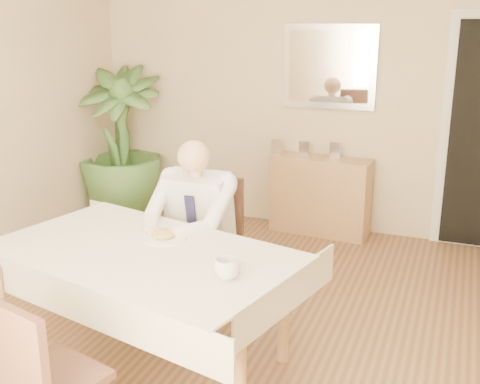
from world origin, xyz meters
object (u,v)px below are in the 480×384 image
at_px(chair_far, 207,236).
at_px(potted_palm, 120,144).
at_px(seated_man, 189,227).
at_px(dining_table, 144,265).
at_px(coffee_mug, 227,269).
at_px(sideboard, 320,196).
at_px(chair_near, 36,376).

bearing_deg(chair_far, potted_palm, 132.74).
distance_m(chair_far, seated_man, 0.34).
xyz_separation_m(dining_table, coffee_mug, (0.58, -0.17, 0.14)).
relative_size(coffee_mug, sideboard, 0.14).
bearing_deg(potted_palm, chair_near, -64.24).
bearing_deg(dining_table, potted_palm, 137.98).
distance_m(dining_table, coffee_mug, 0.62).
xyz_separation_m(seated_man, coffee_mug, (0.58, -0.76, 0.11)).
xyz_separation_m(seated_man, sideboard, (0.40, 2.02, -0.32)).
bearing_deg(chair_near, potted_palm, 131.18).
relative_size(sideboard, potted_palm, 0.60).
height_order(chair_far, coffee_mug, chair_far).
height_order(chair_far, potted_palm, potted_palm).
xyz_separation_m(chair_far, seated_man, (0.00, -0.29, 0.17)).
height_order(chair_far, sideboard, chair_far).
relative_size(dining_table, chair_far, 2.11).
bearing_deg(chair_near, seated_man, 104.28).
bearing_deg(sideboard, coffee_mug, -82.33).
distance_m(dining_table, potted_palm, 2.87).
distance_m(seated_man, coffee_mug, 0.96).
bearing_deg(seated_man, dining_table, -90.00).
height_order(dining_table, chair_near, chair_near).
bearing_deg(sideboard, chair_far, -98.95).
distance_m(chair_far, potted_palm, 2.21).
height_order(dining_table, coffee_mug, coffee_mug).
bearing_deg(coffee_mug, potted_palm, 130.73).
distance_m(dining_table, chair_near, 0.92).
height_order(chair_near, seated_man, seated_man).
relative_size(seated_man, sideboard, 1.36).
distance_m(chair_near, seated_man, 1.51).
relative_size(dining_table, sideboard, 2.13).
bearing_deg(chair_near, chair_far, 104.47).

